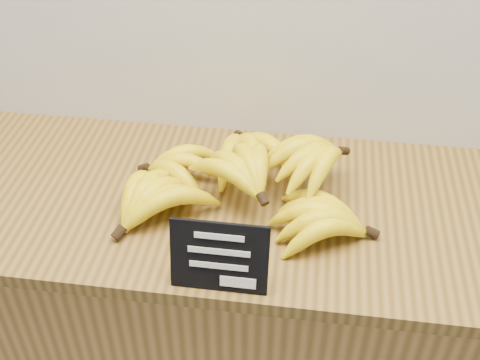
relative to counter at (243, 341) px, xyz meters
The scene contains 4 objects.
counter is the anchor object (origin of this frame).
counter_top 0.47m from the counter, ahead, with size 1.45×0.54×0.03m, color brown.
chalkboard_sign 0.60m from the counter, 92.48° to the right, with size 0.17×0.01×0.14m, color black.
banana_pile 0.53m from the counter, 143.89° to the left, with size 0.56×0.41×0.12m.
Camera 1 is at (0.00, 1.81, 1.74)m, focal length 45.00 mm.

